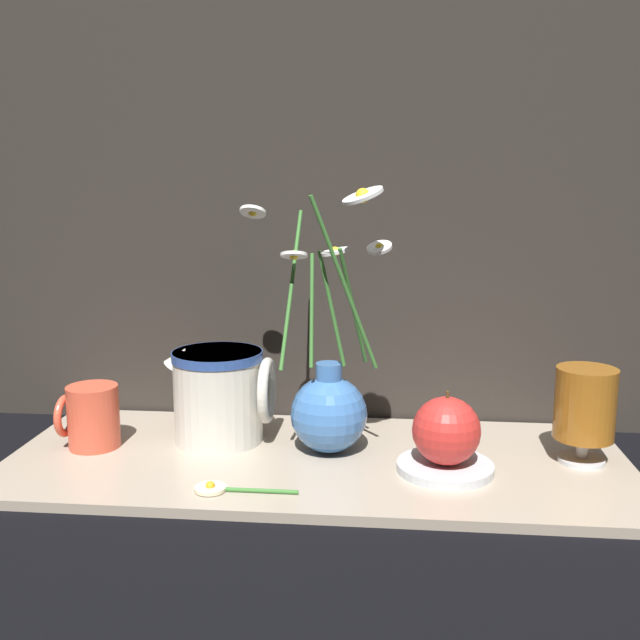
# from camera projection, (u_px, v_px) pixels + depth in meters

# --- Properties ---
(ground_plane) EXTENTS (6.00, 6.00, 0.00)m
(ground_plane) POSITION_uv_depth(u_px,v_px,m) (317.00, 466.00, 0.91)
(ground_plane) COLOR black
(shelf) EXTENTS (0.78, 0.32, 0.01)m
(shelf) POSITION_uv_depth(u_px,v_px,m) (317.00, 461.00, 0.91)
(shelf) COLOR tan
(shelf) RESTS_ON ground_plane
(backdrop_wall) EXTENTS (1.28, 0.02, 1.10)m
(backdrop_wall) POSITION_uv_depth(u_px,v_px,m) (329.00, 38.00, 0.98)
(backdrop_wall) COLOR #2D2823
(backdrop_wall) RESTS_ON ground_plane
(vase_with_flowers) EXTENTS (0.20, 0.17, 0.34)m
(vase_with_flowers) POSITION_uv_depth(u_px,v_px,m) (329.00, 405.00, 0.91)
(vase_with_flowers) COLOR #3F72B7
(vase_with_flowers) RESTS_ON shelf
(yellow_mug) EXTENTS (0.08, 0.07, 0.08)m
(yellow_mug) POSITION_uv_depth(u_px,v_px,m) (91.00, 416.00, 0.93)
(yellow_mug) COLOR #DB5138
(yellow_mug) RESTS_ON shelf
(ceramic_pitcher) EXTENTS (0.15, 0.12, 0.13)m
(ceramic_pitcher) POSITION_uv_depth(u_px,v_px,m) (220.00, 392.00, 0.95)
(ceramic_pitcher) COLOR beige
(ceramic_pitcher) RESTS_ON shelf
(tea_glass) EXTENTS (0.07, 0.07, 0.12)m
(tea_glass) POSITION_uv_depth(u_px,v_px,m) (585.00, 406.00, 0.87)
(tea_glass) COLOR silver
(tea_glass) RESTS_ON shelf
(saucer_plate) EXTENTS (0.12, 0.12, 0.01)m
(saucer_plate) POSITION_uv_depth(u_px,v_px,m) (445.00, 467.00, 0.86)
(saucer_plate) COLOR silver
(saucer_plate) RESTS_ON shelf
(orange_fruit) EXTENTS (0.08, 0.08, 0.09)m
(orange_fruit) POSITION_uv_depth(u_px,v_px,m) (446.00, 431.00, 0.85)
(orange_fruit) COLOR red
(orange_fruit) RESTS_ON saucer_plate
(loose_daisy) EXTENTS (0.12, 0.04, 0.01)m
(loose_daisy) POSITION_uv_depth(u_px,v_px,m) (223.00, 489.00, 0.80)
(loose_daisy) COLOR #3D7A33
(loose_daisy) RESTS_ON shelf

